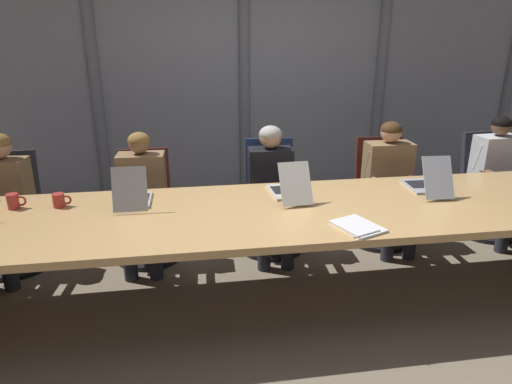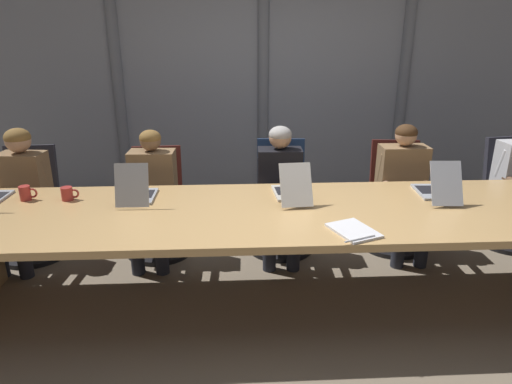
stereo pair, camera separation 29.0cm
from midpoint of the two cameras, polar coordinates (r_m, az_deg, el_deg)
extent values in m
plane|color=#7F705B|center=(3.44, 6.74, -13.96)|extent=(15.75, 15.75, 0.00)
cube|color=tan|center=(3.10, 7.27, -2.69)|extent=(5.06, 1.12, 0.05)
cube|color=black|center=(3.12, 7.22, -3.79)|extent=(4.30, 0.10, 0.06)
cube|color=gray|center=(5.04, 3.26, 15.72)|extent=(7.87, 0.10, 3.10)
cylinder|color=slate|center=(5.06, -15.67, 15.07)|extent=(0.12, 0.12, 3.04)
cylinder|color=slate|center=(4.98, 2.66, 15.68)|extent=(0.12, 0.12, 3.04)
cylinder|color=slate|center=(5.35, 19.90, 14.86)|extent=(0.12, 0.12, 3.04)
cube|color=#A8ADB7|center=(3.36, -12.17, -0.58)|extent=(0.23, 0.32, 0.02)
cube|color=black|center=(3.37, -12.12, -0.28)|extent=(0.19, 0.18, 0.00)
cube|color=#A8ADB7|center=(3.12, -12.94, 0.80)|extent=(0.23, 0.09, 0.29)
cube|color=black|center=(3.13, -12.93, 0.86)|extent=(0.20, 0.08, 0.26)
cube|color=beige|center=(3.38, 6.65, -0.14)|extent=(0.24, 0.34, 0.02)
cube|color=black|center=(3.39, 6.57, 0.16)|extent=(0.20, 0.19, 0.00)
cube|color=beige|center=(3.11, 7.76, 0.86)|extent=(0.23, 0.18, 0.27)
cube|color=black|center=(3.11, 7.74, 0.94)|extent=(0.21, 0.15, 0.24)
cube|color=#A8ADB7|center=(3.67, 23.46, -0.03)|extent=(0.23, 0.35, 0.02)
cube|color=black|center=(3.69, 23.33, 0.25)|extent=(0.19, 0.19, 0.00)
cube|color=#A8ADB7|center=(3.42, 25.26, 0.96)|extent=(0.22, 0.17, 0.28)
cube|color=black|center=(3.43, 25.23, 1.03)|extent=(0.20, 0.15, 0.25)
cube|color=#2D2D38|center=(4.33, -25.19, -2.06)|extent=(0.51, 0.51, 0.08)
cube|color=#2D2D38|center=(4.45, -24.87, 2.32)|extent=(0.44, 0.14, 0.48)
cylinder|color=#262628|center=(4.41, -24.79, -4.67)|extent=(0.05, 0.05, 0.35)
cylinder|color=black|center=(4.49, -24.44, -6.94)|extent=(0.60, 0.60, 0.04)
cube|color=#511E19|center=(4.04, -10.42, -1.93)|extent=(0.50, 0.50, 0.08)
cube|color=#511E19|center=(4.16, -10.43, 2.61)|extent=(0.44, 0.13, 0.46)
cylinder|color=#262628|center=(4.13, -10.23, -4.71)|extent=(0.05, 0.05, 0.35)
cylinder|color=black|center=(4.21, -10.07, -7.13)|extent=(0.60, 0.60, 0.04)
cube|color=navy|center=(4.05, 5.24, -1.65)|extent=(0.51, 0.51, 0.08)
cube|color=navy|center=(4.16, 5.14, 3.23)|extent=(0.44, 0.15, 0.51)
cylinder|color=#262628|center=(4.13, 5.15, -4.43)|extent=(0.05, 0.05, 0.35)
cylinder|color=black|center=(4.21, 5.07, -6.86)|extent=(0.60, 0.60, 0.04)
cube|color=#511E19|center=(4.32, 19.22, -1.29)|extent=(0.53, 0.53, 0.08)
cube|color=#511E19|center=(4.44, 18.90, 3.12)|extent=(0.44, 0.16, 0.49)
cylinder|color=#262628|center=(4.40, 18.91, -3.91)|extent=(0.05, 0.05, 0.35)
cylinder|color=black|center=(4.48, 18.64, -6.20)|extent=(0.60, 0.60, 0.04)
cube|color=#2D2D38|center=(4.93, 30.55, 3.13)|extent=(0.44, 0.18, 0.51)
cylinder|color=#262628|center=(4.93, 31.18, -3.26)|extent=(0.05, 0.05, 0.35)
cylinder|color=black|center=(5.00, 30.78, -5.33)|extent=(0.60, 0.60, 0.04)
cube|color=olive|center=(4.22, -25.50, 1.34)|extent=(0.39, 0.25, 0.47)
sphere|color=tan|center=(4.14, -26.19, 5.87)|extent=(0.20, 0.20, 0.20)
ellipsoid|color=olive|center=(4.13, -26.24, 6.21)|extent=(0.21, 0.21, 0.15)
cylinder|color=olive|center=(4.14, -23.71, 1.95)|extent=(0.08, 0.14, 0.27)
cylinder|color=tan|center=(3.99, -24.73, -0.57)|extent=(0.09, 0.30, 0.06)
cylinder|color=olive|center=(4.28, -27.41, 1.95)|extent=(0.08, 0.14, 0.27)
cylinder|color=#262833|center=(4.09, -24.95, -3.10)|extent=(0.17, 0.41, 0.13)
cylinder|color=#262833|center=(4.03, -25.63, -6.91)|extent=(0.11, 0.11, 0.45)
cylinder|color=#262833|center=(4.19, -27.39, -3.00)|extent=(0.17, 0.41, 0.13)
cube|color=olive|center=(3.93, -10.84, 1.73)|extent=(0.39, 0.23, 0.48)
sphere|color=#8C6647|center=(3.85, -11.15, 6.42)|extent=(0.18, 0.18, 0.18)
ellipsoid|color=olive|center=(3.84, -11.17, 6.74)|extent=(0.18, 0.18, 0.13)
cylinder|color=olive|center=(3.90, -8.53, 2.42)|extent=(0.07, 0.14, 0.27)
cylinder|color=#8C6647|center=(3.73, -8.83, -0.25)|extent=(0.07, 0.30, 0.06)
cylinder|color=olive|center=(3.95, -13.19, 2.36)|extent=(0.07, 0.14, 0.27)
cylinder|color=#8C6647|center=(3.79, -13.67, -0.28)|extent=(0.07, 0.30, 0.06)
cylinder|color=#262833|center=(3.82, -9.57, -3.00)|extent=(0.14, 0.40, 0.13)
cylinder|color=#262833|center=(3.75, -9.76, -7.10)|extent=(0.11, 0.11, 0.45)
cylinder|color=#262833|center=(3.86, -12.51, -3.00)|extent=(0.14, 0.40, 0.13)
cylinder|color=#262833|center=(3.79, -12.78, -7.06)|extent=(0.11, 0.11, 0.45)
cube|color=black|center=(3.93, 5.11, 2.04)|extent=(0.39, 0.23, 0.48)
sphere|color=tan|center=(3.84, 5.27, 6.88)|extent=(0.19, 0.19, 0.19)
ellipsoid|color=#B2ADA8|center=(3.84, 5.28, 7.23)|extent=(0.20, 0.20, 0.14)
cylinder|color=black|center=(3.94, 7.44, 2.73)|extent=(0.07, 0.14, 0.27)
cylinder|color=tan|center=(3.78, 7.81, 0.10)|extent=(0.07, 0.30, 0.06)
cylinder|color=black|center=(3.91, 2.81, 2.73)|extent=(0.07, 0.14, 0.27)
cylinder|color=tan|center=(3.74, 2.99, 0.08)|extent=(0.07, 0.30, 0.06)
cylinder|color=#262833|center=(3.85, 6.78, -2.69)|extent=(0.14, 0.40, 0.13)
cylinder|color=#262833|center=(3.78, 7.00, -6.76)|extent=(0.11, 0.11, 0.45)
cylinder|color=#262833|center=(3.83, 3.81, -2.73)|extent=(0.14, 0.40, 0.13)
cylinder|color=#262833|center=(3.75, 3.95, -6.81)|extent=(0.11, 0.11, 0.45)
cube|color=olive|center=(4.22, 19.87, 2.23)|extent=(0.41, 0.22, 0.49)
sphere|color=tan|center=(4.14, 20.42, 6.76)|extent=(0.19, 0.19, 0.19)
ellipsoid|color=#472D19|center=(4.13, 20.46, 7.07)|extent=(0.19, 0.19, 0.14)
cylinder|color=olive|center=(4.28, 22.13, 2.94)|extent=(0.07, 0.14, 0.27)
cylinder|color=tan|center=(4.13, 23.07, 0.53)|extent=(0.07, 0.30, 0.06)
cylinder|color=olive|center=(4.14, 17.72, 2.96)|extent=(0.07, 0.14, 0.27)
cylinder|color=tan|center=(3.99, 18.53, 0.48)|extent=(0.07, 0.30, 0.06)
cylinder|color=#262833|center=(4.17, 21.70, -2.21)|extent=(0.13, 0.40, 0.13)
cylinder|color=#262833|center=(4.11, 22.29, -5.93)|extent=(0.11, 0.11, 0.45)
cylinder|color=#262833|center=(4.10, 19.14, -2.29)|extent=(0.13, 0.40, 0.13)
cylinder|color=#262833|center=(4.03, 19.69, -6.08)|extent=(0.11, 0.11, 0.45)
cylinder|color=silver|center=(4.62, 30.43, 3.15)|extent=(0.08, 0.14, 0.27)
cylinder|color=#B2332D|center=(3.55, -25.17, -0.17)|extent=(0.08, 0.08, 0.11)
torus|color=#B2332D|center=(3.53, -24.42, -0.15)|extent=(0.07, 0.01, 0.07)
cylinder|color=#B2332D|center=(3.44, -20.63, -0.23)|extent=(0.08, 0.08, 0.10)
torus|color=#B2332D|center=(3.42, -19.80, -0.22)|extent=(0.07, 0.01, 0.07)
cube|color=silver|center=(2.83, 15.16, -4.79)|extent=(0.32, 0.36, 0.02)
cylinder|color=silver|center=(2.70, 16.07, -5.77)|extent=(0.20, 0.09, 0.01)
camera|label=1|loc=(0.15, -87.32, 0.96)|focal=31.59mm
camera|label=2|loc=(0.15, 92.68, -0.96)|focal=31.59mm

